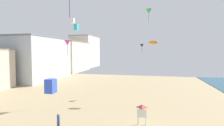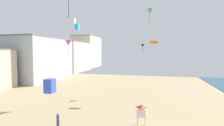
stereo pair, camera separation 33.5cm
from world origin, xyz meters
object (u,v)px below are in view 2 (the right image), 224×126
lifeguard_stand (142,111)px  kite_green_delta (150,11)px  kite_blue_box (50,86)px  kite_white_box (74,21)px  kite_black_delta (143,46)px  kite_magenta_delta (68,43)px  kite_flyer (58,119)px  kite_cyan_box (77,27)px  kite_orange_parafoil (154,42)px

lifeguard_stand → kite_green_delta: size_ratio=0.88×
kite_blue_box → kite_white_box: 28.54m
lifeguard_stand → kite_black_delta: (-1.23, 19.21, 8.31)m
lifeguard_stand → kite_magenta_delta: 23.88m
lifeguard_stand → kite_blue_box: bearing=-137.4°
kite_blue_box → kite_flyer: bearing=106.8°
kite_white_box → lifeguard_stand: bearing=-47.3°
kite_blue_box → kite_magenta_delta: 21.90m
kite_blue_box → kite_white_box: bearing=110.7°
kite_blue_box → kite_cyan_box: 31.03m
kite_flyer → lifeguard_stand: (9.49, 2.51, 0.92)m
lifeguard_stand → kite_cyan_box: 32.08m
kite_flyer → kite_magenta_delta: size_ratio=0.54×
kite_cyan_box → lifeguard_stand: bearing=-50.6°
kite_orange_parafoil → kite_blue_box: size_ratio=1.31×
kite_white_box → kite_orange_parafoil: bearing=-10.8°
kite_green_delta → kite_blue_box: 29.13m
kite_blue_box → kite_magenta_delta: size_ratio=0.46×
kite_black_delta → lifeguard_stand: bearing=-86.3°
kite_cyan_box → kite_flyer: bearing=-70.2°
kite_magenta_delta → kite_flyer: bearing=-66.4°
kite_magenta_delta → kite_cyan_box: bearing=101.3°
kite_green_delta → kite_magenta_delta: (-17.06, -5.28, -7.00)m
kite_flyer → kite_magenta_delta: bearing=177.3°
kite_flyer → kite_orange_parafoil: (10.72, 18.31, 9.74)m
kite_green_delta → kite_cyan_box: 19.06m
lifeguard_stand → kite_magenta_delta: bearing=151.2°
kite_flyer → kite_magenta_delta: (-7.40, 16.89, 9.79)m
kite_orange_parafoil → kite_white_box: 20.36m
lifeguard_stand → kite_cyan_box: kite_cyan_box is taller
lifeguard_stand → kite_black_delta: bearing=105.3°
kite_white_box → kite_flyer: bearing=-68.9°
kite_blue_box → kite_black_delta: size_ratio=0.73×
lifeguard_stand → kite_orange_parafoil: bearing=97.1°
kite_black_delta → kite_white_box: 17.86m
kite_flyer → kite_blue_box: (0.81, -2.69, 4.46)m
kite_blue_box → kite_cyan_box: size_ratio=0.90×
kite_orange_parafoil → kite_magenta_delta: (-18.12, -1.42, 0.05)m
lifeguard_stand → kite_blue_box: kite_blue_box is taller
kite_black_delta → kite_cyan_box: size_ratio=1.23×
kite_black_delta → kite_flyer: bearing=-110.8°
kite_cyan_box → kite_magenta_delta: bearing=-78.7°
kite_flyer → kite_green_delta: bearing=130.1°
kite_flyer → kite_cyan_box: size_ratio=1.06×
kite_green_delta → kite_white_box: bearing=-179.3°
kite_blue_box → kite_black_delta: (7.45, 24.41, 4.77)m
kite_blue_box → kite_black_delta: bearing=73.0°
kite_flyer → kite_white_box: bearing=174.8°
kite_magenta_delta → kite_white_box: size_ratio=2.56×
kite_green_delta → kite_orange_parafoil: (1.06, -3.86, -7.06)m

